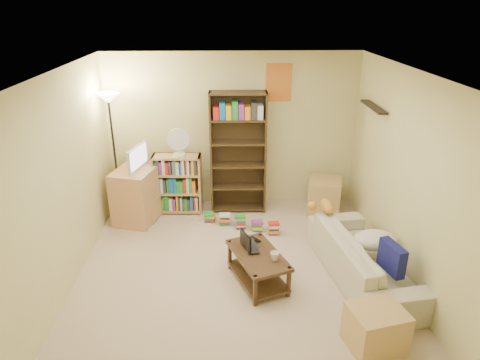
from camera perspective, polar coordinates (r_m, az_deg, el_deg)
The scene contains 19 objects.
room at distance 4.70m, azimuth -0.30°, elevation 3.26°, with size 4.50×4.54×2.52m.
sofa at distance 5.53m, azimuth 16.22°, elevation -9.93°, with size 1.05×2.06×0.58m, color #BCB69C.
navy_pillow at distance 5.13m, azimuth 19.59°, elevation -9.74°, with size 0.38×0.11×0.34m, color navy.
cream_blanket at distance 5.53m, azimuth 17.57°, elevation -7.66°, with size 0.53×0.38×0.23m, color silver.
tabby_cat at distance 5.85m, azimuth 11.14°, elevation -3.41°, with size 0.46×0.21×0.16m.
coffee_table at distance 5.27m, azimuth 2.39°, elevation -11.13°, with size 0.78×1.02×0.40m.
laptop at distance 5.31m, azimuth 2.04°, elevation -8.79°, with size 0.28×0.38×0.03m, color black.
laptop_screen at distance 5.21m, azimuth 0.74°, elevation -8.09°, with size 0.01×0.30×0.20m, color white.
mug at distance 5.07m, azimuth 4.65°, elevation -10.09°, with size 0.13×0.13×0.10m, color white.
tv_remote at distance 5.46m, azimuth 2.06°, elevation -7.92°, with size 0.05×0.16×0.02m, color black.
tv_stand at distance 6.83m, azimuth -13.50°, elevation -1.85°, with size 0.56×0.79×0.84m, color tan.
television at distance 6.60m, azimuth -13.97°, elevation 2.94°, with size 0.25×0.64×0.37m, color black.
tall_bookshelf at distance 6.71m, azimuth -0.25°, elevation 3.96°, with size 0.88×0.31×1.95m.
short_bookshelf at distance 6.92m, azimuth -8.29°, elevation -0.53°, with size 0.77×0.34×0.97m.
desk_fan at distance 6.62m, azimuth -8.21°, elevation 5.04°, with size 0.34×0.19×0.45m.
floor_lamp at distance 6.59m, azimuth -16.87°, elevation 7.62°, with size 0.34×0.34×1.98m.
side_table at distance 7.02m, azimuth 11.16°, elevation -2.14°, with size 0.50×0.50×0.57m, color tan.
end_cabinet at distance 4.65m, azimuth 17.66°, elevation -18.32°, with size 0.52×0.44×0.44m, color tan.
book_stacks at distance 6.51m, azimuth 0.27°, elevation -5.71°, with size 1.13×0.57×0.21m.
Camera 1 is at (-0.15, -4.42, 3.20)m, focal length 32.00 mm.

